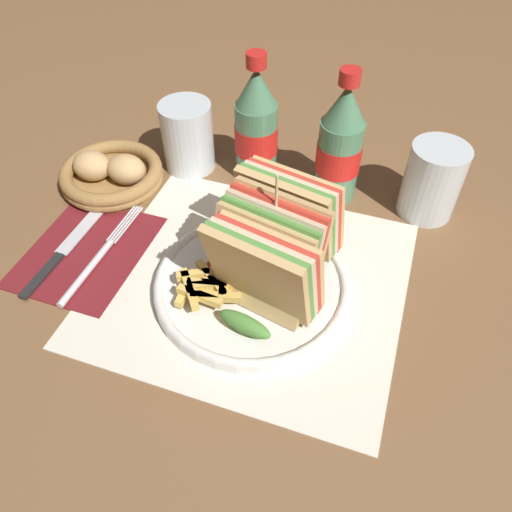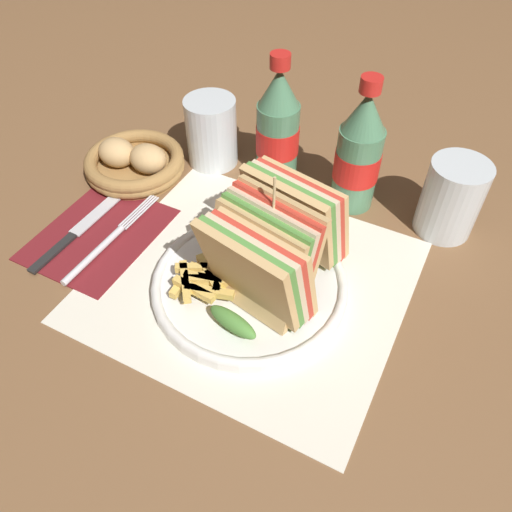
# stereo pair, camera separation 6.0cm
# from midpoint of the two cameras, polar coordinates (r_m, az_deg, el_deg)

# --- Properties ---
(ground_plane) EXTENTS (4.00, 4.00, 0.00)m
(ground_plane) POSITION_cam_midpoint_polar(r_m,az_deg,el_deg) (0.62, -2.84, -3.19)
(ground_plane) COLOR brown
(placemat) EXTENTS (0.37, 0.34, 0.00)m
(placemat) POSITION_cam_midpoint_polar(r_m,az_deg,el_deg) (0.62, -3.50, -3.31)
(placemat) COLOR silver
(placemat) RESTS_ON ground_plane
(plate_main) EXTENTS (0.24, 0.24, 0.02)m
(plate_main) POSITION_cam_midpoint_polar(r_m,az_deg,el_deg) (0.61, -3.43, -3.37)
(plate_main) COLOR white
(plate_main) RESTS_ON ground_plane
(club_sandwich) EXTENTS (0.14, 0.21, 0.16)m
(club_sandwich) POSITION_cam_midpoint_polar(r_m,az_deg,el_deg) (0.56, -0.85, 1.11)
(club_sandwich) COLOR tan
(club_sandwich) RESTS_ON plate_main
(fries_pile) EXTENTS (0.09, 0.10, 0.02)m
(fries_pile) POSITION_cam_midpoint_polar(r_m,az_deg,el_deg) (0.59, -8.12, -3.33)
(fries_pile) COLOR #E0B756
(fries_pile) RESTS_ON plate_main
(ketchup_blob) EXTENTS (0.04, 0.03, 0.01)m
(ketchup_blob) POSITION_cam_midpoint_polar(r_m,az_deg,el_deg) (0.61, -6.96, -1.53)
(ketchup_blob) COLOR maroon
(ketchup_blob) RESTS_ON plate_main
(napkin) EXTENTS (0.15, 0.18, 0.00)m
(napkin) POSITION_cam_midpoint_polar(r_m,az_deg,el_deg) (0.70, -21.11, 0.46)
(napkin) COLOR maroon
(napkin) RESTS_ON ground_plane
(fork) EXTENTS (0.02, 0.19, 0.01)m
(fork) POSITION_cam_midpoint_polar(r_m,az_deg,el_deg) (0.68, -20.37, -0.73)
(fork) COLOR silver
(fork) RESTS_ON napkin
(knife) EXTENTS (0.02, 0.19, 0.00)m
(knife) POSITION_cam_midpoint_polar(r_m,az_deg,el_deg) (0.71, -22.96, 1.02)
(knife) COLOR black
(knife) RESTS_ON napkin
(coke_bottle_near) EXTENTS (0.06, 0.06, 0.19)m
(coke_bottle_near) POSITION_cam_midpoint_polar(r_m,az_deg,el_deg) (0.73, -2.37, 14.32)
(coke_bottle_near) COLOR #4C7F5B
(coke_bottle_near) RESTS_ON ground_plane
(coke_bottle_far) EXTENTS (0.06, 0.06, 0.19)m
(coke_bottle_far) POSITION_cam_midpoint_polar(r_m,az_deg,el_deg) (0.70, 7.13, 12.24)
(coke_bottle_far) COLOR #4C7F5B
(coke_bottle_far) RESTS_ON ground_plane
(glass_near) EXTENTS (0.08, 0.08, 0.11)m
(glass_near) POSITION_cam_midpoint_polar(r_m,az_deg,el_deg) (0.71, 17.27, 8.08)
(glass_near) COLOR silver
(glass_near) RESTS_ON ground_plane
(glass_far) EXTENTS (0.08, 0.08, 0.11)m
(glass_far) POSITION_cam_midpoint_polar(r_m,az_deg,el_deg) (0.78, -10.00, 12.78)
(glass_far) COLOR silver
(glass_far) RESTS_ON ground_plane
(bread_basket) EXTENTS (0.15, 0.15, 0.06)m
(bread_basket) POSITION_cam_midpoint_polar(r_m,az_deg,el_deg) (0.79, -18.32, 8.76)
(bread_basket) COLOR olive
(bread_basket) RESTS_ON ground_plane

